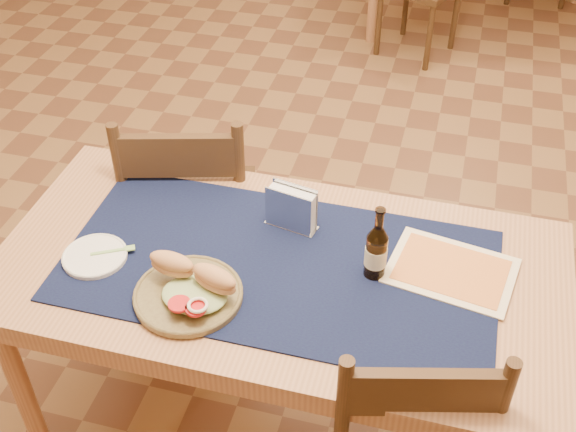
% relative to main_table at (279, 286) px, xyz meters
% --- Properties ---
extents(main_table, '(1.60, 0.80, 0.75)m').
position_rel_main_table_xyz_m(main_table, '(0.00, 0.00, 0.00)').
color(main_table, tan).
rests_on(main_table, ground).
extents(placemat, '(1.20, 0.60, 0.01)m').
position_rel_main_table_xyz_m(placemat, '(0.00, 0.00, 0.09)').
color(placemat, '#0E1936').
rests_on(placemat, main_table).
extents(baseboard, '(6.00, 7.00, 0.10)m').
position_rel_main_table_xyz_m(baseboard, '(0.00, 0.80, -0.62)').
color(baseboard, '#402816').
rests_on(baseboard, ground).
extents(chair_main_far, '(0.54, 0.54, 0.96)m').
position_rel_main_table_xyz_m(chair_main_far, '(-0.45, 0.45, -0.17)').
color(chair_main_far, '#402816').
rests_on(chair_main_far, ground).
extents(sandwich_plate, '(0.29, 0.29, 0.11)m').
position_rel_main_table_xyz_m(sandwich_plate, '(-0.19, -0.18, 0.12)').
color(sandwich_plate, olive).
rests_on(sandwich_plate, placemat).
extents(side_plate, '(0.18, 0.18, 0.02)m').
position_rel_main_table_xyz_m(side_plate, '(-0.51, -0.11, 0.10)').
color(side_plate, white).
rests_on(side_plate, placemat).
extents(fork, '(0.12, 0.07, 0.00)m').
position_rel_main_table_xyz_m(fork, '(-0.45, -0.08, 0.10)').
color(fork, '#8FC66D').
rests_on(fork, side_plate).
extents(beer_bottle, '(0.06, 0.06, 0.23)m').
position_rel_main_table_xyz_m(beer_bottle, '(0.26, 0.03, 0.17)').
color(beer_bottle, '#4C2D0D').
rests_on(beer_bottle, placemat).
extents(napkin_holder, '(0.16, 0.09, 0.14)m').
position_rel_main_table_xyz_m(napkin_holder, '(-0.01, 0.17, 0.15)').
color(napkin_holder, silver).
rests_on(napkin_holder, placemat).
extents(menu_card, '(0.38, 0.30, 0.01)m').
position_rel_main_table_xyz_m(menu_card, '(0.47, 0.10, 0.09)').
color(menu_card, '#F8E8BB').
rests_on(menu_card, placemat).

